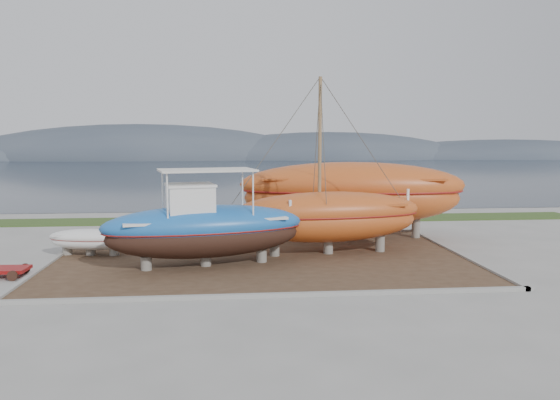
{
  "coord_description": "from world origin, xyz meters",
  "views": [
    {
      "loc": [
        -1.37,
        -20.08,
        5.4
      ],
      "look_at": [
        0.85,
        4.0,
        2.64
      ],
      "focal_mm": 35.0,
      "sensor_mm": 36.0,
      "label": 1
    }
  ],
  "objects_px": {
    "red_trailer": "(5,273)",
    "orange_bare_hull": "(351,201)",
    "white_dinghy": "(90,242)",
    "orange_sailboat": "(329,167)",
    "blue_caique": "(205,218)"
  },
  "relations": [
    {
      "from": "blue_caique",
      "to": "red_trailer",
      "type": "relative_size",
      "value": 3.22
    },
    {
      "from": "blue_caique",
      "to": "white_dinghy",
      "type": "distance_m",
      "value": 6.14
    },
    {
      "from": "orange_bare_hull",
      "to": "white_dinghy",
      "type": "bearing_deg",
      "value": -157.92
    },
    {
      "from": "orange_sailboat",
      "to": "orange_bare_hull",
      "type": "height_order",
      "value": "orange_sailboat"
    },
    {
      "from": "orange_bare_hull",
      "to": "red_trailer",
      "type": "relative_size",
      "value": 4.6
    },
    {
      "from": "blue_caique",
      "to": "orange_bare_hull",
      "type": "relative_size",
      "value": 0.7
    },
    {
      "from": "blue_caique",
      "to": "orange_sailboat",
      "type": "distance_m",
      "value": 6.23
    },
    {
      "from": "red_trailer",
      "to": "orange_sailboat",
      "type": "bearing_deg",
      "value": 14.2
    },
    {
      "from": "orange_sailboat",
      "to": "orange_bare_hull",
      "type": "relative_size",
      "value": 0.73
    },
    {
      "from": "red_trailer",
      "to": "orange_bare_hull",
      "type": "bearing_deg",
      "value": 26.33
    },
    {
      "from": "orange_sailboat",
      "to": "red_trailer",
      "type": "xyz_separation_m",
      "value": [
        -13.3,
        -2.91,
        -3.91
      ]
    },
    {
      "from": "blue_caique",
      "to": "orange_sailboat",
      "type": "xyz_separation_m",
      "value": [
        5.56,
        1.97,
        2.0
      ]
    },
    {
      "from": "orange_sailboat",
      "to": "orange_bare_hull",
      "type": "xyz_separation_m",
      "value": [
        1.98,
        4.05,
        -2.06
      ]
    },
    {
      "from": "white_dinghy",
      "to": "orange_sailboat",
      "type": "height_order",
      "value": "orange_sailboat"
    },
    {
      "from": "blue_caique",
      "to": "orange_sailboat",
      "type": "height_order",
      "value": "orange_sailboat"
    }
  ]
}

